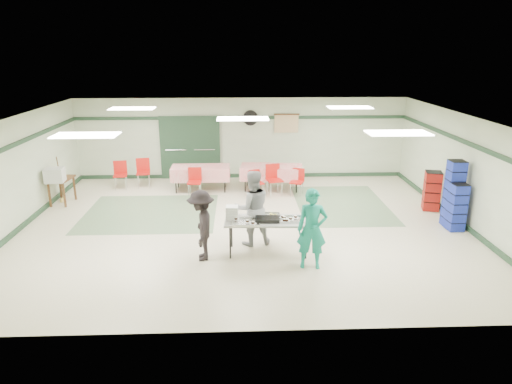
{
  "coord_description": "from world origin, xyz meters",
  "views": [
    {
      "loc": [
        -0.11,
        -10.68,
        4.26
      ],
      "look_at": [
        0.3,
        -0.3,
        0.97
      ],
      "focal_mm": 32.0,
      "sensor_mm": 36.0,
      "label": 1
    }
  ],
  "objects_px": {
    "crate_stack_blue_b": "(453,194)",
    "volunteer_grey": "(252,208)",
    "serving_table": "(268,222)",
    "broom": "(60,178)",
    "chair_d": "(195,179)",
    "crate_stack_red": "(432,191)",
    "dining_table_a": "(271,172)",
    "dining_table_b": "(201,172)",
    "volunteer_dark": "(201,225)",
    "chair_c": "(298,179)",
    "printer_table": "(61,182)",
    "chair_b": "(255,180)",
    "volunteer_teal": "(312,229)",
    "office_printer": "(55,175)",
    "chair_a": "(274,176)",
    "chair_loose_b": "(120,172)",
    "crate_stack_blue_a": "(457,207)",
    "chair_loose_a": "(143,169)"
  },
  "relations": [
    {
      "from": "crate_stack_blue_b",
      "to": "volunteer_grey",
      "type": "bearing_deg",
      "value": -169.94
    },
    {
      "from": "serving_table",
      "to": "broom",
      "type": "relative_size",
      "value": 1.41
    },
    {
      "from": "chair_d",
      "to": "crate_stack_red",
      "type": "height_order",
      "value": "crate_stack_red"
    },
    {
      "from": "dining_table_a",
      "to": "crate_stack_red",
      "type": "bearing_deg",
      "value": -19.61
    },
    {
      "from": "serving_table",
      "to": "dining_table_a",
      "type": "distance_m",
      "value": 4.68
    },
    {
      "from": "dining_table_b",
      "to": "volunteer_grey",
      "type": "bearing_deg",
      "value": -71.04
    },
    {
      "from": "volunteer_dark",
      "to": "chair_d",
      "type": "xyz_separation_m",
      "value": [
        -0.53,
        4.34,
        -0.23
      ]
    },
    {
      "from": "dining_table_a",
      "to": "chair_c",
      "type": "height_order",
      "value": "chair_c"
    },
    {
      "from": "volunteer_dark",
      "to": "broom",
      "type": "xyz_separation_m",
      "value": [
        -4.33,
        3.98,
        -0.07
      ]
    },
    {
      "from": "volunteer_dark",
      "to": "printer_table",
      "type": "height_order",
      "value": "volunteer_dark"
    },
    {
      "from": "crate_stack_red",
      "to": "chair_b",
      "type": "bearing_deg",
      "value": 162.59
    },
    {
      "from": "volunteer_teal",
      "to": "crate_stack_blue_b",
      "type": "bearing_deg",
      "value": 35.33
    },
    {
      "from": "chair_c",
      "to": "office_printer",
      "type": "bearing_deg",
      "value": -149.97
    },
    {
      "from": "chair_c",
      "to": "printer_table",
      "type": "bearing_deg",
      "value": -153.03
    },
    {
      "from": "dining_table_a",
      "to": "chair_b",
      "type": "xyz_separation_m",
      "value": [
        -0.52,
        -0.58,
        -0.1
      ]
    },
    {
      "from": "crate_stack_blue_b",
      "to": "crate_stack_red",
      "type": "bearing_deg",
      "value": 90.0
    },
    {
      "from": "chair_a",
      "to": "chair_b",
      "type": "xyz_separation_m",
      "value": [
        -0.55,
        -0.02,
        -0.1
      ]
    },
    {
      "from": "volunteer_teal",
      "to": "printer_table",
      "type": "height_order",
      "value": "volunteer_teal"
    },
    {
      "from": "chair_loose_b",
      "to": "crate_stack_red",
      "type": "distance_m",
      "value": 9.29
    },
    {
      "from": "chair_a",
      "to": "crate_stack_blue_b",
      "type": "height_order",
      "value": "crate_stack_blue_b"
    },
    {
      "from": "crate_stack_red",
      "to": "crate_stack_blue_a",
      "type": "bearing_deg",
      "value": -90.0
    },
    {
      "from": "volunteer_teal",
      "to": "chair_loose_a",
      "type": "height_order",
      "value": "volunteer_teal"
    },
    {
      "from": "chair_a",
      "to": "crate_stack_red",
      "type": "xyz_separation_m",
      "value": [
        4.21,
        -1.51,
        -0.03
      ]
    },
    {
      "from": "chair_b",
      "to": "crate_stack_red",
      "type": "height_order",
      "value": "crate_stack_red"
    },
    {
      "from": "chair_c",
      "to": "crate_stack_blue_b",
      "type": "relative_size",
      "value": 0.48
    },
    {
      "from": "serving_table",
      "to": "volunteer_teal",
      "type": "bearing_deg",
      "value": -38.21
    },
    {
      "from": "chair_d",
      "to": "crate_stack_blue_b",
      "type": "distance_m",
      "value": 7.12
    },
    {
      "from": "volunteer_dark",
      "to": "crate_stack_blue_a",
      "type": "distance_m",
      "value": 6.2
    },
    {
      "from": "dining_table_b",
      "to": "chair_loose_b",
      "type": "xyz_separation_m",
      "value": [
        -2.54,
        0.28,
        -0.03
      ]
    },
    {
      "from": "chair_a",
      "to": "volunteer_dark",
      "type": "bearing_deg",
      "value": -127.78
    },
    {
      "from": "crate_stack_red",
      "to": "printer_table",
      "type": "distance_m",
      "value": 10.34
    },
    {
      "from": "broom",
      "to": "volunteer_grey",
      "type": "bearing_deg",
      "value": -34.55
    },
    {
      "from": "serving_table",
      "to": "chair_a",
      "type": "height_order",
      "value": "chair_a"
    },
    {
      "from": "dining_table_a",
      "to": "chair_loose_a",
      "type": "relative_size",
      "value": 2.19
    },
    {
      "from": "volunteer_grey",
      "to": "dining_table_a",
      "type": "xyz_separation_m",
      "value": [
        0.73,
        4.17,
        -0.29
      ]
    },
    {
      "from": "chair_b",
      "to": "crate_stack_blue_a",
      "type": "distance_m",
      "value": 5.61
    },
    {
      "from": "chair_c",
      "to": "office_printer",
      "type": "xyz_separation_m",
      "value": [
        -6.81,
        -0.91,
        0.45
      ]
    },
    {
      "from": "dining_table_a",
      "to": "chair_b",
      "type": "bearing_deg",
      "value": -125.34
    },
    {
      "from": "broom",
      "to": "serving_table",
      "type": "bearing_deg",
      "value": -36.67
    },
    {
      "from": "volunteer_teal",
      "to": "dining_table_b",
      "type": "bearing_deg",
      "value": 122.79
    },
    {
      "from": "volunteer_dark",
      "to": "crate_stack_blue_b",
      "type": "xyz_separation_m",
      "value": [
        6.05,
        1.62,
        0.09
      ]
    },
    {
      "from": "crate_stack_red",
      "to": "printer_table",
      "type": "relative_size",
      "value": 1.26
    },
    {
      "from": "volunteer_grey",
      "to": "chair_a",
      "type": "relative_size",
      "value": 1.83
    },
    {
      "from": "dining_table_a",
      "to": "chair_b",
      "type": "relative_size",
      "value": 2.55
    },
    {
      "from": "dining_table_a",
      "to": "crate_stack_blue_b",
      "type": "xyz_separation_m",
      "value": [
        4.24,
        -3.29,
        0.27
      ]
    },
    {
      "from": "printer_table",
      "to": "dining_table_a",
      "type": "bearing_deg",
      "value": 15.54
    },
    {
      "from": "dining_table_a",
      "to": "chair_a",
      "type": "relative_size",
      "value": 2.11
    },
    {
      "from": "volunteer_grey",
      "to": "printer_table",
      "type": "xyz_separation_m",
      "value": [
        -5.33,
        3.05,
        -0.23
      ]
    },
    {
      "from": "volunteer_teal",
      "to": "dining_table_a",
      "type": "relative_size",
      "value": 0.83
    },
    {
      "from": "dining_table_b",
      "to": "chair_a",
      "type": "distance_m",
      "value": 2.3
    }
  ]
}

